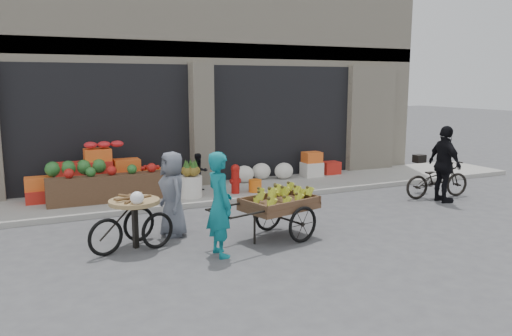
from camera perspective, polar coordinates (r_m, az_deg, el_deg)
name	(u,v)px	position (r m, az deg, el deg)	size (l,w,h in m)	color
ground	(294,242)	(8.88, 4.33, -8.41)	(80.00, 80.00, 0.00)	#424244
sidewalk	(214,192)	(12.48, -4.81, -2.80)	(18.00, 2.20, 0.12)	gray
building	(169,63)	(15.96, -9.89, 11.78)	(14.00, 6.45, 7.00)	beige
fruit_display	(109,174)	(12.05, -16.49, -0.66)	(3.10, 1.12, 1.24)	red
pineapple_bin	(191,187)	(11.72, -7.45, -2.12)	(0.52, 0.52, 0.50)	silver
fire_hydrant	(235,178)	(12.01, -2.37, -1.11)	(0.22, 0.22, 0.71)	#A5140F
orange_bucket	(255,186)	(12.21, -0.10, -2.04)	(0.32, 0.32, 0.30)	orange
right_bay_goods	(295,168)	(14.02, 4.43, 0.04)	(3.35, 0.60, 0.70)	silver
seated_person	(199,172)	(12.36, -6.53, -0.47)	(0.45, 0.35, 0.93)	black
banana_cart	(277,202)	(8.88, 2.45, -3.93)	(2.33, 1.37, 0.91)	brown
vendor_woman	(220,204)	(7.98, -4.18, -4.15)	(0.62, 0.41, 1.70)	#0F6D76
tricycle_cart	(134,216)	(8.62, -13.73, -5.30)	(1.45, 1.09, 0.95)	#9E7F51
vendor_grey	(173,194)	(9.15, -9.51, -2.93)	(0.76, 0.49, 1.55)	slate
bicycle	(437,179)	(12.84, 20.00, -1.23)	(0.60, 1.72, 0.90)	black
cyclist	(445,164)	(12.35, 20.75, 0.40)	(1.05, 0.44, 1.79)	black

